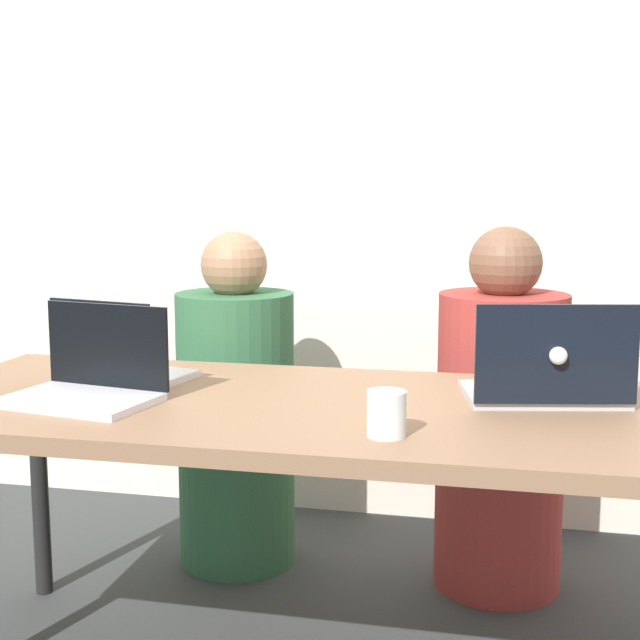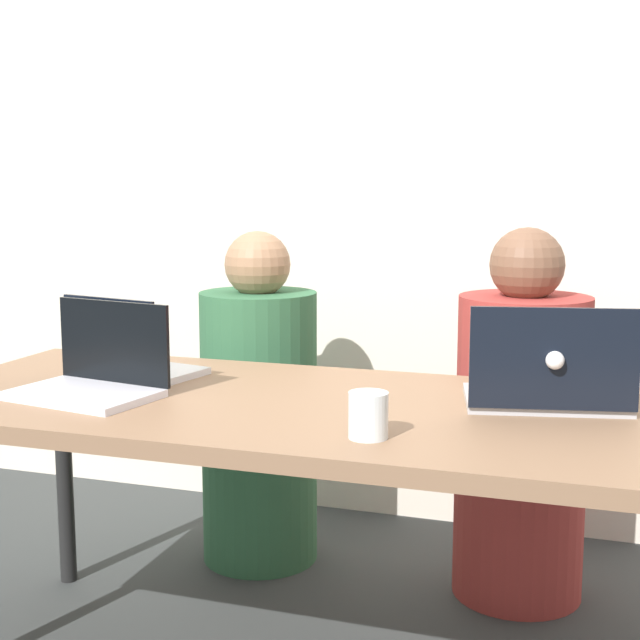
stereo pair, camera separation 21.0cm
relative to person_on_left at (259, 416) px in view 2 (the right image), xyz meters
name	(u,v)px [view 2 (the right image)]	position (x,y,z in m)	size (l,w,h in m)	color
back_wall	(425,149)	(0.42, 0.55, 0.86)	(5.01, 0.10, 2.68)	beige
desk	(309,426)	(0.42, -0.71, 0.19)	(1.93, 0.80, 0.72)	#866348
person_on_left	(259,416)	(0.00, 0.00, 0.00)	(0.45, 0.45, 1.07)	#30623F
person_on_right	(521,435)	(0.83, 0.00, 0.01)	(0.43, 0.43, 1.10)	#9E332E
laptop_front_left	(94,375)	(-0.09, -0.80, 0.29)	(0.37, 0.28, 0.22)	silver
laptop_back_left	(130,360)	(-0.11, -0.61, 0.29)	(0.34, 0.28, 0.22)	silver
laptop_back_right	(548,386)	(0.94, -0.59, 0.30)	(0.40, 0.32, 0.24)	#B1B2B9
water_glass_right	(368,418)	(0.62, -0.95, 0.28)	(0.08, 0.08, 0.09)	white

